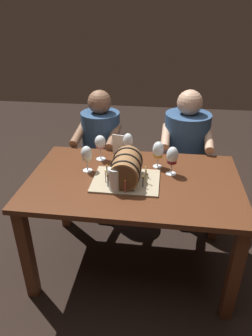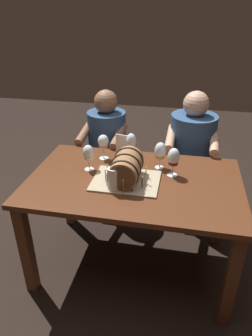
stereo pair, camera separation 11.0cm
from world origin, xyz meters
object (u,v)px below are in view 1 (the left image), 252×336
(wine_glass_rose, at_px, (100,143))
(person_seated_right, at_px, (184,159))
(barrel_cake, at_px, (126,169))
(wine_glass_empty, at_px, (128,141))
(beer_pint, at_px, (114,181))
(dining_table, at_px, (134,193))
(person_seated_left, at_px, (102,158))
(menu_card, at_px, (119,145))
(wine_glass_amber, at_px, (158,151))
(wine_glass_white, at_px, (87,154))
(wine_glass_red, at_px, (172,157))

(wine_glass_rose, distance_m, person_seated_right, 0.84)
(barrel_cake, xyz_separation_m, wine_glass_rose, (-0.23, 0.29, 0.04))
(wine_glass_empty, xyz_separation_m, beer_pint, (-0.02, -0.48, -0.06))
(dining_table, distance_m, person_seated_left, 0.80)
(dining_table, bearing_deg, menu_card, 112.70)
(barrel_cake, relative_size, wine_glass_amber, 2.23)
(wine_glass_empty, bearing_deg, barrel_cake, -84.82)
(wine_glass_rose, distance_m, person_seated_left, 0.58)
(wine_glass_empty, xyz_separation_m, wine_glass_white, (-0.25, -0.25, -0.00))
(menu_card, xyz_separation_m, person_seated_right, (0.52, 0.35, -0.26))
(wine_glass_white, height_order, wine_glass_amber, wine_glass_amber)
(beer_pint, relative_size, menu_card, 0.97)
(wine_glass_red, bearing_deg, wine_glass_empty, 145.94)
(wine_glass_amber, distance_m, person_seated_right, 0.64)
(wine_glass_red, bearing_deg, wine_glass_rose, 163.33)
(beer_pint, height_order, person_seated_left, person_seated_left)
(barrel_cake, xyz_separation_m, menu_card, (-0.10, 0.39, -0.01))
(wine_glass_white, bearing_deg, wine_glass_empty, 44.67)
(wine_glass_white, bearing_deg, dining_table, -12.73)
(dining_table, relative_size, wine_glass_white, 7.55)
(barrel_cake, relative_size, wine_glass_empty, 2.26)
(beer_pint, bearing_deg, wine_glass_rose, 112.59)
(barrel_cake, distance_m, menu_card, 0.41)
(person_seated_right, bearing_deg, person_seated_left, -179.96)
(barrel_cake, relative_size, wine_glass_white, 2.32)
(wine_glass_empty, distance_m, beer_pint, 0.48)
(wine_glass_amber, bearing_deg, barrel_cake, -129.78)
(wine_glass_white, xyz_separation_m, wine_glass_red, (0.57, 0.03, 0.01))
(wine_glass_rose, bearing_deg, wine_glass_empty, 17.82)
(wine_glass_white, distance_m, wine_glass_red, 0.57)
(wine_glass_white, distance_m, menu_card, 0.34)
(wine_glass_rose, xyz_separation_m, person_seated_right, (0.64, 0.45, -0.32))
(wine_glass_red, bearing_deg, person_seated_right, 78.24)
(wine_glass_white, bearing_deg, beer_pint, -45.23)
(wine_glass_amber, bearing_deg, menu_card, 151.33)
(barrel_cake, xyz_separation_m, person_seated_right, (0.41, 0.74, -0.27))
(wine_glass_white, bearing_deg, person_seated_right, 42.30)
(wine_glass_amber, height_order, beer_pint, wine_glass_amber)
(wine_glass_red, height_order, menu_card, wine_glass_red)
(barrel_cake, bearing_deg, wine_glass_rose, 127.65)
(menu_card, bearing_deg, beer_pint, -74.45)
(wine_glass_amber, xyz_separation_m, beer_pint, (-0.25, -0.35, -0.06))
(barrel_cake, height_order, person_seated_right, person_seated_right)
(wine_glass_rose, bearing_deg, barrel_cake, -52.35)
(wine_glass_white, distance_m, beer_pint, 0.33)
(dining_table, bearing_deg, wine_glass_empty, 103.88)
(person_seated_left, distance_m, person_seated_right, 0.74)
(wine_glass_rose, distance_m, menu_card, 0.17)
(person_seated_left, bearing_deg, wine_glass_white, -86.56)
(wine_glass_amber, distance_m, person_seated_left, 0.80)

